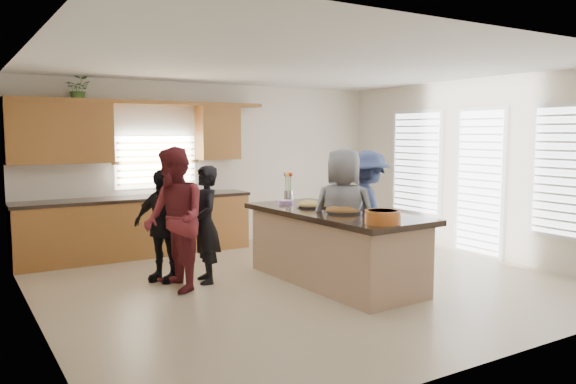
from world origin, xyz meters
TOP-DOWN VIEW (x-y plane):
  - floor at (0.00, 0.00)m, footprint 6.50×6.50m
  - room_shell at (0.00, 0.00)m, footprint 6.52×6.02m
  - back_cabinetry at (-1.47, 2.73)m, footprint 4.08×0.66m
  - right_wall_glazing at (3.22, -0.13)m, footprint 0.06×4.00m
  - island at (0.29, -0.22)m, footprint 1.25×2.74m
  - platter_front at (0.27, -0.42)m, footprint 0.48×0.48m
  - platter_mid at (0.52, -0.02)m, footprint 0.45×0.45m
  - platter_back at (0.18, 0.20)m, footprint 0.34×0.34m
  - salad_bowl at (0.12, -1.35)m, footprint 0.40×0.40m
  - clear_cup at (0.55, -0.98)m, footprint 0.09×0.09m
  - plate_stack at (0.12, 0.72)m, footprint 0.21×0.21m
  - flower_vase at (0.37, 1.03)m, footprint 0.14×0.14m
  - potted_plant at (-2.21, 2.82)m, footprint 0.44×0.41m
  - woman_left_back at (-1.12, 0.67)m, footprint 0.46×0.62m
  - woman_left_mid at (-1.61, 0.51)m, footprint 0.70×0.89m
  - woman_left_front at (-1.58, 1.04)m, footprint 0.81×0.91m
  - woman_right_back at (1.13, 0.12)m, footprint 0.81×1.19m
  - woman_right_front at (0.30, -0.40)m, footprint 0.98×1.03m

SIDE VIEW (x-z plane):
  - floor at x=0.00m, z-range 0.00..0.00m
  - island at x=0.29m, z-range -0.02..0.93m
  - woman_left_front at x=-1.58m, z-range 0.00..1.48m
  - woman_left_back at x=-1.12m, z-range 0.00..1.53m
  - woman_right_back at x=1.13m, z-range 0.00..1.70m
  - woman_right_front at x=0.30m, z-range 0.00..1.77m
  - woman_left_mid at x=-1.61m, z-range 0.00..1.79m
  - back_cabinetry at x=-1.47m, z-range -0.32..2.14m
  - plate_stack at x=0.12m, z-range 0.95..1.00m
  - platter_back at x=0.18m, z-range 0.91..1.05m
  - platter_mid at x=0.52m, z-range 0.89..1.07m
  - platter_front at x=0.27m, z-range 0.88..1.08m
  - clear_cup at x=0.55m, z-range 0.95..1.05m
  - salad_bowl at x=0.12m, z-range 0.96..1.11m
  - flower_vase at x=0.37m, z-range 0.95..1.37m
  - right_wall_glazing at x=3.22m, z-range 0.22..2.47m
  - room_shell at x=0.00m, z-range 0.50..3.31m
  - potted_plant at x=-2.21m, z-range 2.40..2.79m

